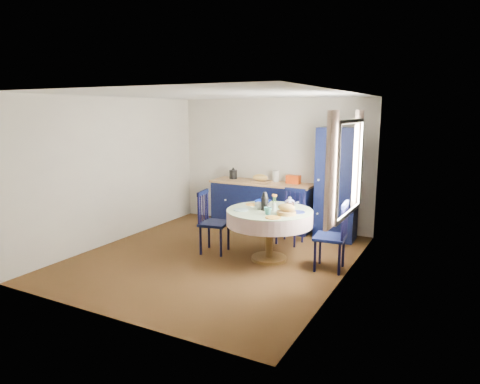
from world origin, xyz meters
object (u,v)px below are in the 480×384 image
object	(u,v)px
chair_left	(212,221)
pantry_cabinet	(337,184)
dining_table	(270,218)
mug_a	(259,206)
mug_d	(265,202)
mug_c	(290,205)
chair_far	(291,216)
kitchen_counter	(262,204)
chair_right	(333,236)
cobalt_bowl	(263,202)
mug_b	(268,211)

from	to	relation	value
chair_left	pantry_cabinet	bearing A→B (deg)	-54.37
chair_left	dining_table	bearing A→B (deg)	-95.36
mug_a	mug_d	size ratio (longest dim) A/B	1.49
mug_c	chair_left	bearing A→B (deg)	-165.30
chair_left	chair_far	xyz separation A→B (m)	(0.95, 1.06, -0.03)
chair_left	mug_c	size ratio (longest dim) A/B	7.76
kitchen_counter	chair_right	bearing A→B (deg)	-41.84
mug_d	kitchen_counter	bearing A→B (deg)	116.77
pantry_cabinet	mug_d	size ratio (longest dim) A/B	22.29
mug_a	mug_d	xyz separation A→B (m)	(-0.06, 0.35, -0.01)
chair_right	mug_a	xyz separation A→B (m)	(-1.14, -0.08, 0.33)
chair_far	kitchen_counter	bearing A→B (deg)	146.38
chair_left	cobalt_bowl	bearing A→B (deg)	-71.33
kitchen_counter	mug_b	xyz separation A→B (m)	(1.00, -1.94, 0.37)
dining_table	mug_b	distance (m)	0.35
mug_c	cobalt_bowl	xyz separation A→B (m)	(-0.50, 0.08, -0.02)
cobalt_bowl	chair_far	bearing A→B (deg)	70.97
kitchen_counter	dining_table	distance (m)	1.90
chair_right	dining_table	bearing A→B (deg)	-93.52
pantry_cabinet	mug_c	xyz separation A→B (m)	(-0.36, -1.32, -0.15)
mug_a	mug_b	world-z (taller)	same
pantry_cabinet	mug_d	distance (m)	1.49
kitchen_counter	mug_a	xyz separation A→B (m)	(0.74, -1.70, 0.37)
mug_b	chair_far	bearing A→B (deg)	95.60
kitchen_counter	mug_d	xyz separation A→B (m)	(0.68, -1.35, 0.36)
mug_b	mug_c	world-z (taller)	mug_b
mug_c	cobalt_bowl	bearing A→B (deg)	170.54
pantry_cabinet	dining_table	bearing A→B (deg)	-113.91
pantry_cabinet	chair_right	distance (m)	1.63
chair_left	cobalt_bowl	world-z (taller)	chair_left
chair_right	mug_c	xyz separation A→B (m)	(-0.74, 0.19, 0.33)
pantry_cabinet	cobalt_bowl	bearing A→B (deg)	-127.67
cobalt_bowl	chair_left	bearing A→B (deg)	-150.84
mug_b	cobalt_bowl	distance (m)	0.69
pantry_cabinet	dining_table	distance (m)	1.69
chair_right	mug_c	world-z (taller)	chair_right
mug_c	mug_d	size ratio (longest dim) A/B	1.46
chair_left	mug_b	size ratio (longest dim) A/B	9.00
pantry_cabinet	chair_far	xyz separation A→B (m)	(-0.63, -0.58, -0.52)
mug_b	cobalt_bowl	xyz separation A→B (m)	(-0.35, 0.60, -0.02)
kitchen_counter	cobalt_bowl	bearing A→B (deg)	-65.46
mug_d	mug_b	bearing A→B (deg)	-62.02
mug_a	mug_b	bearing A→B (deg)	-43.70
chair_far	cobalt_bowl	xyz separation A→B (m)	(-0.23, -0.66, 0.34)
pantry_cabinet	mug_d	xyz separation A→B (m)	(-0.82, -1.24, -0.16)
pantry_cabinet	chair_left	world-z (taller)	pantry_cabinet
dining_table	cobalt_bowl	size ratio (longest dim) A/B	5.12
chair_right	mug_b	bearing A→B (deg)	-75.66
cobalt_bowl	mug_d	bearing A→B (deg)	-5.02
chair_right	mug_d	size ratio (longest dim) A/B	11.30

